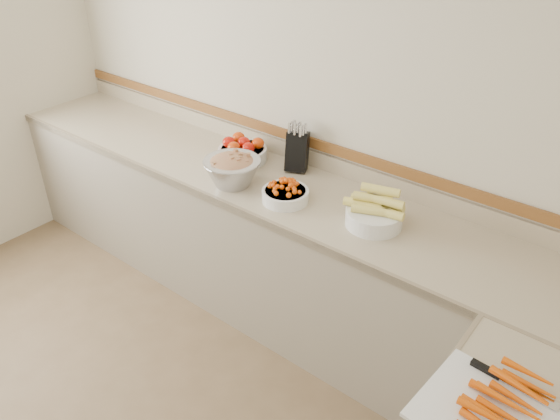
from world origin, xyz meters
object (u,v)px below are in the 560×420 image
Objects in this scene: tomato_bowl at (242,151)px; cutting_board at (500,414)px; corn_bowl at (375,213)px; cherry_tomato_bowl at (285,193)px; knife_block at (297,150)px; rhubarb_bowl at (232,169)px.

tomato_bowl reaches higher than cutting_board.
corn_bowl reaches higher than tomato_bowl.
cherry_tomato_bowl is (0.50, -0.22, -0.01)m from tomato_bowl.
knife_block is 0.41m from rhubarb_bowl.
corn_bowl is (0.66, -0.24, -0.05)m from knife_block.
rhubarb_bowl is (-0.34, -0.04, 0.05)m from cherry_tomato_bowl.
tomato_bowl is at bearing 156.12° from cherry_tomato_bowl.
rhubarb_bowl is at bearing -114.52° from knife_block.
cherry_tomato_bowl is 0.49× the size of cutting_board.
cherry_tomato_bowl is 0.49m from corn_bowl.
cherry_tomato_bowl is at bearing 6.52° from rhubarb_bowl.
rhubarb_bowl is at bearing -171.16° from corn_bowl.
cherry_tomato_bowl is at bearing 154.68° from cutting_board.
rhubarb_bowl is 1.82m from cutting_board.
knife_block is at bearing 18.65° from tomato_bowl.
tomato_bowl is 0.55m from cherry_tomato_bowl.
rhubarb_bowl reaches higher than cutting_board.
tomato_bowl is 1.18× the size of cherry_tomato_bowl.
knife_block is at bearing 65.48° from rhubarb_bowl.
corn_bowl reaches higher than cutting_board.
knife_block is 1.01× the size of tomato_bowl.
corn_bowl is at bearing -20.20° from knife_block.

